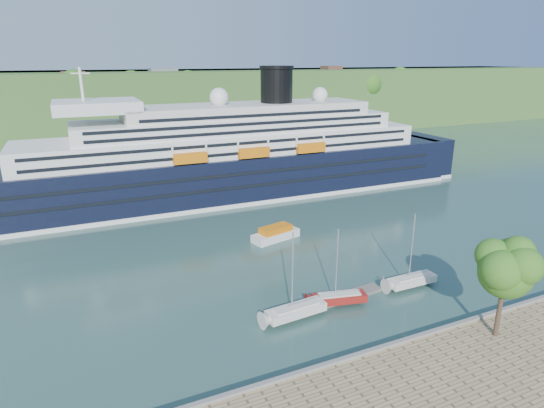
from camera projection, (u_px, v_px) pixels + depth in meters
The scene contains 10 objects.
ground at pixel (371, 359), 44.94m from camera, with size 400.00×400.00×0.00m, color #2C4E47.
far_hillside at pixel (135, 105), 166.87m from camera, with size 400.00×50.00×24.00m, color #365923.
quay_coping at pixel (373, 350), 44.42m from camera, with size 220.00×0.50×0.30m, color slate.
cruise_ship at pixel (220, 134), 93.31m from camera, with size 120.28×17.51×27.01m, color black, non-canonical shape.
promenade_tree at pixel (504, 284), 45.28m from camera, with size 7.09×7.09×11.75m, color #26631A, non-canonical shape.
floating_pontoon at pixel (326, 302), 54.97m from camera, with size 16.31×1.99×0.36m, color slate, non-canonical shape.
sailboat_white_near at pixel (297, 278), 50.32m from camera, with size 7.91×2.20×10.22m, color silver, non-canonical shape.
sailboat_red at pixel (341, 270), 53.31m from camera, with size 7.25×2.02×9.37m, color maroon, non-canonical shape.
sailboat_white_far at pixel (415, 253), 57.56m from camera, with size 7.48×2.08×9.66m, color silver, non-canonical shape.
tender_launch at pixel (276, 233), 74.28m from camera, with size 8.24×2.82×2.28m, color orange, non-canonical shape.
Camera 1 is at (-24.78, -30.57, 28.36)m, focal length 30.00 mm.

